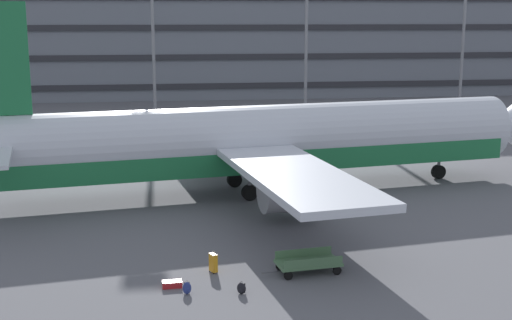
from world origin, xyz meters
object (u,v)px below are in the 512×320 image
backpack_large (241,289)px  baggage_cart (308,263)px  suitcase_laid_flat (213,263)px  backpack_orange (187,288)px  suitcase_silver (172,284)px  airliner (255,142)px

backpack_large → baggage_cart: (2.97, 1.85, 0.21)m
suitcase_laid_flat → backpack_large: (0.88, -2.38, -0.21)m
backpack_orange → baggage_cart: baggage_cart is taller
suitcase_laid_flat → suitcase_silver: bearing=-141.5°
suitcase_silver → backpack_large: 2.78m
suitcase_silver → backpack_orange: bearing=-55.2°
backpack_orange → suitcase_laid_flat: bearing=61.5°
suitcase_laid_flat → backpack_orange: bearing=-118.5°
suitcase_laid_flat → suitcase_silver: 2.20m
suitcase_laid_flat → baggage_cart: (3.85, -0.54, 0.00)m
suitcase_silver → backpack_orange: 0.96m
backpack_large → suitcase_silver: bearing=158.4°
suitcase_silver → backpack_orange: size_ratio=1.51×
backpack_large → suitcase_laid_flat: bearing=110.2°
airliner → backpack_large: size_ratio=77.25×
baggage_cart → backpack_orange: bearing=-162.3°
backpack_orange → baggage_cart: size_ratio=0.16×
suitcase_laid_flat → backpack_orange: (-1.16, -2.14, -0.19)m
backpack_large → baggage_cart: baggage_cart is taller
backpack_large → baggage_cart: 3.50m
backpack_orange → baggage_cart: bearing=17.7°
airliner → backpack_orange: (-4.66, -14.96, -2.83)m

